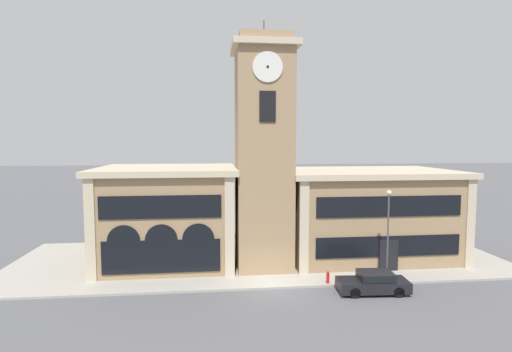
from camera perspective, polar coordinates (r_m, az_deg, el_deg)
name	(u,v)px	position (r m, az deg, el deg)	size (l,w,h in m)	color
ground_plane	(272,289)	(28.18, 2.33, -15.89)	(300.00, 300.00, 0.00)	#56565B
sidewalk_kerb	(260,259)	(34.70, 0.58, -11.72)	(40.63, 13.93, 0.15)	#A39E93
clock_tower	(264,155)	(30.98, 1.11, 3.08)	(4.92, 4.92, 19.14)	#9E7F5B
town_hall_left_wing	(168,215)	(33.99, -12.43, -5.40)	(11.17, 10.07, 7.94)	#9E7F5B
town_hall_right_wing	(366,213)	(36.36, 15.40, -5.07)	(14.61, 10.07, 7.58)	#9E7F5B
parked_car_near	(374,282)	(28.41, 16.47, -14.30)	(4.72, 2.16, 1.43)	black
street_lamp	(388,223)	(29.67, 18.36, -6.35)	(0.36, 0.36, 6.49)	#4C4C51
fire_hydrant	(328,277)	(29.13, 10.23, -14.07)	(0.22, 0.22, 0.87)	red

